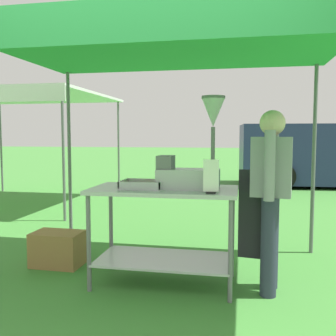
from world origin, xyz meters
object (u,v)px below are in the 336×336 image
at_px(donut_cart, 164,215).
at_px(menu_sign, 211,179).
at_px(stall_canopy, 166,50).
at_px(donut_tray, 143,186).
at_px(neighbour_tent, 23,98).
at_px(supply_crate, 58,249).
at_px(donut_fryer, 193,160).
at_px(vendor, 270,191).

bearing_deg(donut_cart, menu_sign, -29.31).
height_order(stall_canopy, donut_tray, stall_canopy).
bearing_deg(neighbour_tent, stall_canopy, -44.42).
bearing_deg(stall_canopy, donut_cart, -90.00).
relative_size(donut_tray, menu_sign, 1.35).
bearing_deg(donut_tray, supply_crate, 162.68).
relative_size(donut_tray, donut_fryer, 0.46).
relative_size(donut_cart, menu_sign, 4.71).
bearing_deg(supply_crate, donut_cart, -12.98).
relative_size(donut_fryer, supply_crate, 1.58).
height_order(vendor, neighbour_tent, neighbour_tent).
bearing_deg(donut_fryer, stall_canopy, 160.53).
distance_m(stall_canopy, donut_fryer, 1.05).
distance_m(menu_sign, vendor, 0.57).
bearing_deg(supply_crate, vendor, -7.40).
bearing_deg(neighbour_tent, supply_crate, -54.40).
height_order(stall_canopy, supply_crate, stall_canopy).
xyz_separation_m(stall_canopy, donut_tray, (-0.19, -0.14, -1.25)).
distance_m(stall_canopy, supply_crate, 2.35).
height_order(stall_canopy, menu_sign, stall_canopy).
bearing_deg(donut_tray, vendor, 1.98).
height_order(donut_fryer, neighbour_tent, neighbour_tent).
xyz_separation_m(stall_canopy, vendor, (0.95, -0.10, -1.27)).
xyz_separation_m(donut_cart, neighbour_tent, (-3.64, 3.67, 1.49)).
relative_size(donut_cart, neighbour_tent, 0.41).
relative_size(donut_fryer, vendor, 0.52).
bearing_deg(menu_sign, supply_crate, 162.25).
xyz_separation_m(vendor, neighbour_tent, (-4.60, 3.67, 1.24)).
xyz_separation_m(donut_cart, donut_fryer, (0.27, 0.00, 0.51)).
distance_m(donut_cart, vendor, 0.98).
xyz_separation_m(donut_tray, vendor, (1.14, 0.04, -0.03)).
relative_size(donut_tray, neighbour_tent, 0.12).
bearing_deg(donut_cart, stall_canopy, 90.00).
relative_size(donut_tray, supply_crate, 0.73).
relative_size(supply_crate, neighbour_tent, 0.16).
height_order(donut_tray, donut_fryer, donut_fryer).
xyz_separation_m(stall_canopy, supply_crate, (-1.22, 0.18, -2.00)).
height_order(donut_fryer, supply_crate, donut_fryer).
distance_m(donut_cart, donut_tray, 0.34).
height_order(donut_fryer, vendor, donut_fryer).
bearing_deg(supply_crate, donut_tray, -17.32).
relative_size(donut_cart, supply_crate, 2.55).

